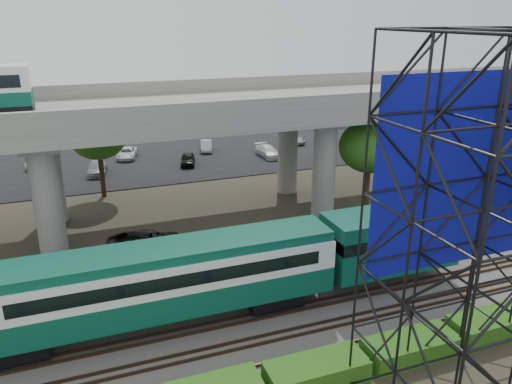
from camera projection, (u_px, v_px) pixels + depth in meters
name	position (u px, v px, depth m)	size (l,w,h in m)	color
ground	(261.00, 332.00, 25.76)	(140.00, 140.00, 0.00)	#474233
ballast_bed	(248.00, 310.00, 27.49)	(90.00, 12.00, 0.20)	slate
service_road	(208.00, 247.00, 35.02)	(90.00, 5.00, 0.08)	black
parking_lot	(153.00, 161.00, 55.78)	(90.00, 18.00, 0.08)	black
harbor_water	(129.00, 123.00, 75.22)	(140.00, 40.00, 0.03)	#435C6F
rail_tracks	(248.00, 307.00, 27.43)	(90.00, 9.52, 0.16)	#472D1E
commuter_train	(193.00, 274.00, 25.59)	(29.30, 3.06, 4.30)	black
overpass	(169.00, 119.00, 36.75)	(80.00, 12.00, 12.40)	#9E9B93
scaffold_tower	(509.00, 244.00, 18.41)	(9.36, 6.36, 15.00)	black
hedge_strip	(317.00, 371.00, 22.10)	(34.60, 1.80, 1.20)	#285513
trees	(124.00, 157.00, 36.64)	(40.94, 16.94, 7.69)	#382314
suv	(147.00, 242.00, 33.94)	(2.48, 5.37, 1.49)	black
parked_cars	(156.00, 156.00, 55.11)	(39.74, 9.57, 1.30)	#BEBEBE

